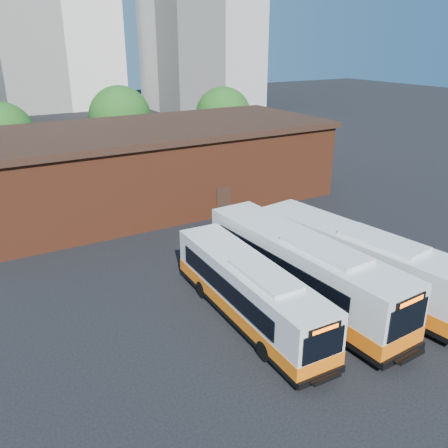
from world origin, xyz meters
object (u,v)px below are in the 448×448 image
bus_mideast (301,272)px  transit_worker (332,302)px  bus_midwest (249,293)px  bus_east (355,262)px

bus_mideast → transit_worker: 2.38m
bus_mideast → transit_worker: (0.10, -2.29, -0.65)m
bus_mideast → transit_worker: bus_mideast is taller
bus_midwest → bus_mideast: bus_mideast is taller
bus_mideast → bus_east: 3.36m
bus_mideast → transit_worker: bearing=-90.3°
bus_east → transit_worker: 3.72m
bus_mideast → transit_worker: size_ratio=6.73×
bus_east → transit_worker: size_ratio=6.52×
bus_midwest → bus_east: bus_east is taller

